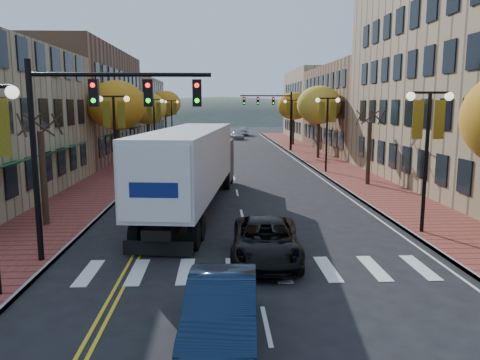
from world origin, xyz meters
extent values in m
plane|color=black|center=(0.00, 0.00, 0.00)|extent=(200.00, 200.00, 0.00)
cube|color=brown|center=(-9.00, 32.50, 0.07)|extent=(4.00, 85.00, 0.15)
cube|color=brown|center=(9.00, 32.50, 0.07)|extent=(4.00, 85.00, 0.15)
cube|color=brown|center=(-17.00, 36.00, 5.50)|extent=(12.00, 24.00, 11.00)
cube|color=#9E8966|center=(-17.00, 61.00, 4.75)|extent=(12.00, 26.00, 9.50)
cube|color=brown|center=(18.50, 42.00, 5.00)|extent=(15.00, 24.00, 10.00)
cube|color=#9E8966|center=(18.50, 64.00, 5.50)|extent=(15.00, 20.00, 11.00)
cylinder|color=#382619|center=(-9.00, 8.00, 2.25)|extent=(0.28, 0.28, 4.20)
cylinder|color=#382619|center=(-9.00, 24.00, 2.60)|extent=(0.28, 0.28, 4.90)
ellipsoid|color=orange|center=(-9.00, 24.00, 5.46)|extent=(4.48, 4.48, 3.81)
cylinder|color=#382619|center=(-9.00, 40.00, 2.42)|extent=(0.28, 0.28, 4.55)
ellipsoid|color=gold|center=(-9.00, 40.00, 5.07)|extent=(4.16, 4.16, 3.54)
cylinder|color=#382619|center=(-9.00, 58.00, 2.67)|extent=(0.28, 0.28, 5.04)
ellipsoid|color=orange|center=(-9.00, 58.00, 5.62)|extent=(4.61, 4.61, 3.92)
cylinder|color=#382619|center=(9.00, 18.00, 2.25)|extent=(0.28, 0.28, 4.20)
cylinder|color=#382619|center=(9.00, 34.00, 2.60)|extent=(0.28, 0.28, 4.90)
ellipsoid|color=gold|center=(9.00, 34.00, 5.46)|extent=(4.48, 4.48, 3.81)
cylinder|color=#382619|center=(9.00, 50.00, 2.53)|extent=(0.28, 0.28, 4.76)
ellipsoid|color=orange|center=(9.00, 50.00, 5.30)|extent=(4.35, 4.35, 3.70)
sphere|color=#FFF2CC|center=(-6.70, 0.00, 5.85)|extent=(0.36, 0.36, 0.36)
cube|color=#A89516|center=(-7.05, 0.00, 4.90)|extent=(0.45, 0.03, 1.60)
cylinder|color=black|center=(-7.50, 16.00, 3.00)|extent=(0.16, 0.16, 6.00)
cylinder|color=black|center=(-7.50, 16.00, 6.00)|extent=(1.60, 0.10, 0.10)
sphere|color=#FFF2CC|center=(-8.30, 16.00, 5.85)|extent=(0.36, 0.36, 0.36)
sphere|color=#FFF2CC|center=(-6.70, 16.00, 5.85)|extent=(0.36, 0.36, 0.36)
cube|color=#A89516|center=(-7.95, 16.00, 4.90)|extent=(0.45, 0.03, 1.60)
cube|color=#A89516|center=(-7.05, 16.00, 4.90)|extent=(0.45, 0.03, 1.60)
cylinder|color=black|center=(-7.50, 34.00, 3.00)|extent=(0.16, 0.16, 6.00)
cylinder|color=black|center=(-7.50, 34.00, 6.00)|extent=(1.60, 0.10, 0.10)
sphere|color=#FFF2CC|center=(-8.30, 34.00, 5.85)|extent=(0.36, 0.36, 0.36)
sphere|color=#FFF2CC|center=(-6.70, 34.00, 5.85)|extent=(0.36, 0.36, 0.36)
cube|color=#A89516|center=(-7.95, 34.00, 4.90)|extent=(0.45, 0.03, 1.60)
cube|color=#A89516|center=(-7.05, 34.00, 4.90)|extent=(0.45, 0.03, 1.60)
cylinder|color=black|center=(-7.50, 52.00, 3.00)|extent=(0.16, 0.16, 6.00)
cylinder|color=black|center=(-7.50, 52.00, 6.00)|extent=(1.60, 0.10, 0.10)
sphere|color=#FFF2CC|center=(-8.30, 52.00, 5.85)|extent=(0.36, 0.36, 0.36)
sphere|color=#FFF2CC|center=(-6.70, 52.00, 5.85)|extent=(0.36, 0.36, 0.36)
cube|color=#A89516|center=(-7.95, 52.00, 4.90)|extent=(0.45, 0.03, 1.60)
cube|color=#A89516|center=(-7.05, 52.00, 4.90)|extent=(0.45, 0.03, 1.60)
cylinder|color=black|center=(7.50, 6.00, 3.00)|extent=(0.16, 0.16, 6.00)
cylinder|color=black|center=(7.50, 6.00, 6.00)|extent=(1.60, 0.10, 0.10)
sphere|color=#FFF2CC|center=(6.70, 6.00, 5.85)|extent=(0.36, 0.36, 0.36)
sphere|color=#FFF2CC|center=(8.30, 6.00, 5.85)|extent=(0.36, 0.36, 0.36)
cube|color=#A89516|center=(7.05, 6.00, 4.90)|extent=(0.45, 0.03, 1.60)
cube|color=#A89516|center=(7.95, 6.00, 4.90)|extent=(0.45, 0.03, 1.60)
cylinder|color=black|center=(7.50, 24.00, 3.00)|extent=(0.16, 0.16, 6.00)
cylinder|color=black|center=(7.50, 24.00, 6.00)|extent=(1.60, 0.10, 0.10)
sphere|color=#FFF2CC|center=(6.70, 24.00, 5.85)|extent=(0.36, 0.36, 0.36)
sphere|color=#FFF2CC|center=(8.30, 24.00, 5.85)|extent=(0.36, 0.36, 0.36)
cube|color=#A89516|center=(7.05, 24.00, 4.90)|extent=(0.45, 0.03, 1.60)
cube|color=#A89516|center=(7.95, 24.00, 4.90)|extent=(0.45, 0.03, 1.60)
cylinder|color=black|center=(7.50, 42.00, 3.00)|extent=(0.16, 0.16, 6.00)
cylinder|color=black|center=(7.50, 42.00, 6.00)|extent=(1.60, 0.10, 0.10)
sphere|color=#FFF2CC|center=(6.70, 42.00, 5.85)|extent=(0.36, 0.36, 0.36)
sphere|color=#FFF2CC|center=(8.30, 42.00, 5.85)|extent=(0.36, 0.36, 0.36)
cube|color=#A89516|center=(7.05, 42.00, 4.90)|extent=(0.45, 0.03, 1.60)
cube|color=#A89516|center=(7.95, 42.00, 4.90)|extent=(0.45, 0.03, 1.60)
cylinder|color=black|center=(-7.40, 3.00, 3.50)|extent=(0.20, 0.20, 7.00)
cylinder|color=black|center=(-4.40, 3.00, 6.50)|extent=(6.00, 0.14, 0.14)
cube|color=black|center=(-5.30, 3.00, 5.90)|extent=(0.30, 0.25, 0.90)
sphere|color=#FF0C0C|center=(-5.30, 2.86, 6.15)|extent=(0.16, 0.16, 0.16)
cube|color=black|center=(-3.50, 3.00, 5.90)|extent=(0.30, 0.25, 0.90)
sphere|color=#FF0C0C|center=(-3.50, 2.86, 6.15)|extent=(0.16, 0.16, 0.16)
cube|color=black|center=(-1.88, 3.00, 5.90)|extent=(0.30, 0.25, 0.90)
sphere|color=#FF0C0C|center=(-1.88, 2.86, 6.15)|extent=(0.16, 0.16, 0.16)
cylinder|color=black|center=(7.40, 42.00, 3.50)|extent=(0.20, 0.20, 7.00)
cylinder|color=black|center=(4.40, 42.00, 6.50)|extent=(6.00, 0.14, 0.14)
cube|color=black|center=(5.30, 42.00, 5.90)|extent=(0.30, 0.25, 0.90)
sphere|color=#FF0C0C|center=(5.30, 41.86, 6.15)|extent=(0.16, 0.16, 0.16)
cube|color=black|center=(3.50, 42.00, 5.90)|extent=(0.30, 0.25, 0.90)
sphere|color=#FF0C0C|center=(3.50, 41.86, 6.15)|extent=(0.16, 0.16, 0.16)
cube|color=black|center=(1.88, 42.00, 5.90)|extent=(0.30, 0.25, 0.90)
sphere|color=#FF0C0C|center=(1.88, 41.86, 6.15)|extent=(0.16, 0.16, 0.16)
cube|color=black|center=(-2.61, 10.06, 0.92)|extent=(2.70, 14.06, 0.38)
cube|color=silver|center=(-2.61, 10.06, 2.81)|extent=(4.42, 14.26, 3.02)
cube|color=black|center=(-1.60, 18.63, 1.78)|extent=(3.06, 3.53, 2.70)
cylinder|color=black|center=(-4.38, 4.62, 0.54)|extent=(0.50, 1.12, 1.08)
cylinder|color=black|center=(-2.13, 4.35, 0.54)|extent=(0.50, 1.12, 1.08)
cylinder|color=black|center=(-4.23, 5.90, 0.54)|extent=(0.50, 1.12, 1.08)
cylinder|color=black|center=(-1.98, 5.64, 0.54)|extent=(0.50, 1.12, 1.08)
cylinder|color=black|center=(-2.88, 17.48, 0.54)|extent=(0.50, 1.12, 1.08)
cylinder|color=black|center=(-0.63, 17.22, 0.54)|extent=(0.50, 1.12, 1.08)
cylinder|color=black|center=(-2.60, 19.84, 0.54)|extent=(0.50, 1.12, 1.08)
cylinder|color=black|center=(-0.35, 19.57, 0.54)|extent=(0.50, 1.12, 1.08)
imported|color=black|center=(-1.14, -2.69, 0.77)|extent=(1.92, 4.76, 1.54)
imported|color=black|center=(0.50, 3.03, 0.72)|extent=(2.77, 5.36, 1.44)
imported|color=silver|center=(-2.96, 54.17, 0.72)|extent=(1.90, 4.32, 1.45)
imported|color=#96979D|center=(1.85, 61.58, 0.67)|extent=(2.18, 4.71, 1.33)
imported|color=#9F9FA6|center=(3.33, 70.43, 0.78)|extent=(2.23, 4.92, 1.56)
camera|label=1|loc=(-1.19, -13.02, 5.53)|focal=35.00mm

